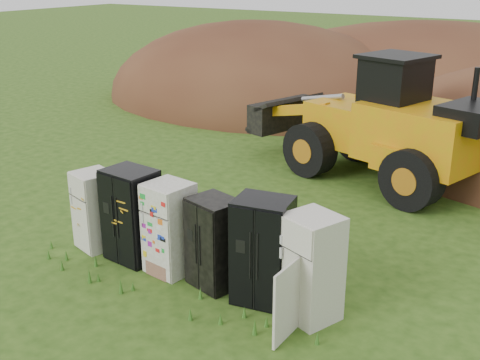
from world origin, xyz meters
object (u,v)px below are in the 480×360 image
object	(u,v)px
fridge_black_right	(263,251)
wheel_loader	(365,115)
fridge_leftmost	(96,210)
fridge_sticker	(170,228)
fridge_black_side	(132,215)
fridge_open_door	(312,268)
fridge_dark_mid	(214,243)

from	to	relation	value
fridge_black_right	wheel_loader	bearing A→B (deg)	88.16
fridge_leftmost	fridge_sticker	world-z (taller)	fridge_sticker
fridge_black_side	fridge_open_door	world-z (taller)	fridge_black_side
fridge_sticker	fridge_open_door	xyz separation A→B (m)	(2.88, -0.01, 0.02)
fridge_leftmost	fridge_black_side	size ratio (longest dim) A/B	0.88
fridge_dark_mid	wheel_loader	size ratio (longest dim) A/B	0.24
fridge_sticker	fridge_black_right	world-z (taller)	fridge_black_right
fridge_black_side	fridge_open_door	xyz separation A→B (m)	(3.82, -0.03, -0.02)
fridge_open_door	fridge_dark_mid	bearing A→B (deg)	-160.06
fridge_leftmost	fridge_open_door	bearing A→B (deg)	15.96
fridge_sticker	wheel_loader	bearing A→B (deg)	90.20
fridge_black_right	fridge_sticker	bearing A→B (deg)	171.07
fridge_black_side	fridge_black_right	distance (m)	2.89
fridge_black_side	fridge_sticker	world-z (taller)	fridge_black_side
fridge_sticker	fridge_open_door	bearing A→B (deg)	7.59
fridge_dark_mid	fridge_black_right	xyz separation A→B (m)	(0.97, 0.02, 0.10)
fridge_leftmost	fridge_open_door	distance (m)	4.79
fridge_leftmost	wheel_loader	world-z (taller)	wheel_loader
fridge_dark_mid	wheel_loader	world-z (taller)	wheel_loader
fridge_dark_mid	fridge_open_door	size ratio (longest dim) A/B	0.92
wheel_loader	fridge_open_door	bearing A→B (deg)	-58.66
fridge_black_right	fridge_open_door	size ratio (longest dim) A/B	1.04
fridge_black_side	fridge_dark_mid	size ratio (longest dim) A/B	1.11
fridge_leftmost	fridge_black_right	xyz separation A→B (m)	(3.86, 0.02, 0.12)
fridge_leftmost	fridge_dark_mid	distance (m)	2.89
wheel_loader	fridge_dark_mid	bearing A→B (deg)	-73.61
fridge_leftmost	fridge_dark_mid	size ratio (longest dim) A/B	0.97
fridge_open_door	fridge_leftmost	bearing A→B (deg)	-159.49
fridge_black_side	wheel_loader	distance (m)	7.35
fridge_black_side	fridge_open_door	distance (m)	3.82
fridge_dark_mid	fridge_sticker	bearing A→B (deg)	-163.73
fridge_black_side	fridge_sticker	xyz separation A→B (m)	(0.94, -0.03, -0.04)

